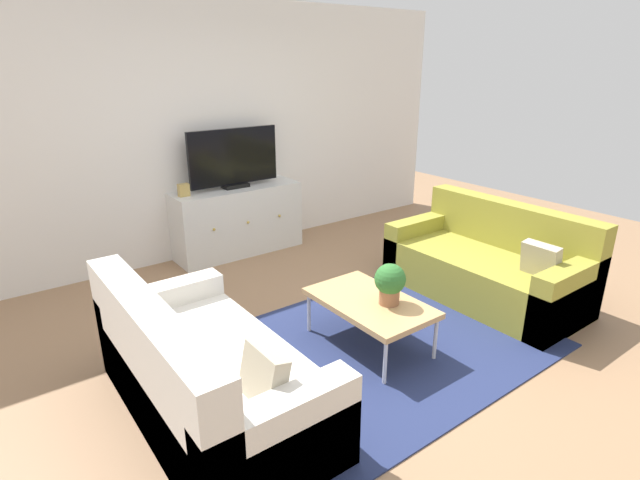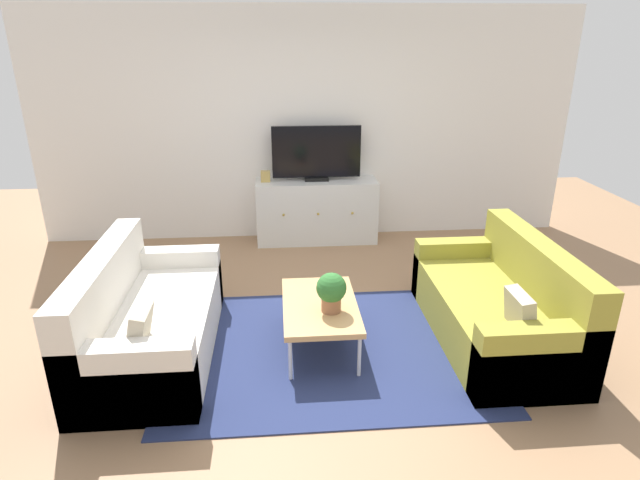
{
  "view_description": "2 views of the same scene",
  "coord_description": "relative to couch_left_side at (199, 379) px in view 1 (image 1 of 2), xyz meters",
  "views": [
    {
      "loc": [
        -2.37,
        -2.55,
        2.08
      ],
      "look_at": [
        0.0,
        0.61,
        0.65
      ],
      "focal_mm": 27.94,
      "sensor_mm": 36.0,
      "label": 1
    },
    {
      "loc": [
        -0.36,
        -3.72,
        2.34
      ],
      "look_at": [
        0.0,
        0.61,
        0.65
      ],
      "focal_mm": 29.22,
      "sensor_mm": 36.0,
      "label": 2
    }
  ],
  "objects": [
    {
      "name": "ground_plane",
      "position": [
        1.44,
        0.1,
        -0.28
      ],
      "size": [
        10.0,
        10.0,
        0.0
      ],
      "primitive_type": "plane",
      "color": "#997251"
    },
    {
      "name": "wall_back",
      "position": [
        1.44,
        2.65,
        1.07
      ],
      "size": [
        6.4,
        0.12,
        2.7
      ],
      "primitive_type": "cube",
      "color": "white",
      "rests_on": "ground_plane"
    },
    {
      "name": "area_rug",
      "position": [
        1.44,
        -0.05,
        -0.28
      ],
      "size": [
        2.5,
        1.9,
        0.01
      ],
      "primitive_type": "cube",
      "color": "navy",
      "rests_on": "ground_plane"
    },
    {
      "name": "couch_left_side",
      "position": [
        0.0,
        0.0,
        0.0
      ],
      "size": [
        0.87,
        1.74,
        0.84
      ],
      "color": "silver",
      "rests_on": "ground_plane"
    },
    {
      "name": "couch_right_side",
      "position": [
        2.88,
        0.0,
        0.0
      ],
      "size": [
        0.87,
        1.74,
        0.84
      ],
      "color": "olive",
      "rests_on": "ground_plane"
    },
    {
      "name": "coffee_table",
      "position": [
        1.38,
        0.01,
        0.07
      ],
      "size": [
        0.58,
        0.95,
        0.39
      ],
      "color": "tan",
      "rests_on": "ground_plane"
    },
    {
      "name": "potted_plant",
      "position": [
        1.46,
        -0.12,
        0.28
      ],
      "size": [
        0.23,
        0.23,
        0.31
      ],
      "color": "#936042",
      "rests_on": "coffee_table"
    },
    {
      "name": "tv_console",
      "position": [
        1.53,
        2.37,
        0.1
      ],
      "size": [
        1.44,
        0.47,
        0.76
      ],
      "color": "silver",
      "rests_on": "ground_plane"
    },
    {
      "name": "flat_screen_tv",
      "position": [
        1.53,
        2.39,
        0.8
      ],
      "size": [
        1.04,
        0.16,
        0.64
      ],
      "color": "black",
      "rests_on": "tv_console"
    },
    {
      "name": "mantel_clock",
      "position": [
        0.93,
        2.37,
        0.54
      ],
      "size": [
        0.11,
        0.07,
        0.13
      ],
      "primitive_type": "cube",
      "color": "tan",
      "rests_on": "tv_console"
    }
  ]
}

